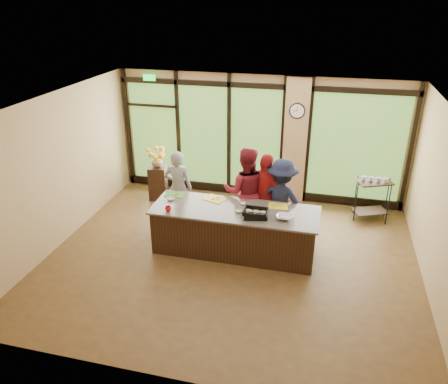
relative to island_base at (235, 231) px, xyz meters
The scene contains 25 objects.
floor 0.53m from the island_base, 90.00° to the right, with size 7.00×7.00×0.00m, color #50381C.
ceiling 2.58m from the island_base, 90.00° to the right, with size 7.00×7.00×0.00m, color silver.
back_wall 2.90m from the island_base, 90.00° to the left, with size 7.00×7.00×0.00m, color tan.
left_wall 3.67m from the island_base, behind, with size 6.00×6.00×0.00m, color tan.
right_wall 3.67m from the island_base, ahead, with size 6.00×6.00×0.00m, color tan.
window_wall 2.83m from the island_base, 86.48° to the left, with size 6.90×0.12×3.00m.
island_base is the anchor object (origin of this frame).
countertop 0.46m from the island_base, ahead, with size 3.20×1.10×0.04m, color #6B6159.
wall_clock 3.25m from the island_base, 71.68° to the left, with size 0.36×0.04×0.36m.
cook_left 1.74m from the island_base, 149.16° to the left, with size 0.61×0.40×1.68m, color gray.
cook_midleft 0.94m from the island_base, 86.53° to the left, with size 0.92×0.72×1.89m, color maroon.
cook_midright 1.05m from the island_base, 60.29° to the left, with size 1.04×0.43×1.78m, color #AD1A1C.
cook_right 1.17m from the island_base, 43.21° to the left, with size 1.12×0.64×1.73m, color #171B34.
roasting_pan 0.71m from the island_base, 25.52° to the right, with size 0.43×0.34×0.08m, color black.
mixing_bowl 1.10m from the island_base, ahead, with size 0.29×0.29×0.07m, color silver.
cutting_board_left 1.47m from the island_base, 165.59° to the left, with size 0.38×0.29×0.01m, color #458E33.
cutting_board_center 0.77m from the island_base, 145.51° to the left, with size 0.41×0.31×0.01m, color yellow.
cutting_board_right 0.98m from the island_base, 22.47° to the left, with size 0.38×0.29×0.01m, color yellow.
prep_bowl_near 1.43m from the island_base, behind, with size 0.15×0.15×0.05m, color silver.
prep_bowl_mid 0.52m from the island_base, 47.50° to the right, with size 0.12×0.12×0.04m, color silver.
prep_bowl_far 0.56m from the island_base, 67.57° to the left, with size 0.12×0.12×0.03m, color silver.
red_ramekin 1.37m from the island_base, 162.87° to the right, with size 0.12×0.12×0.09m, color #B21118.
flower_stand 3.05m from the island_base, 140.88° to the left, with size 0.42×0.42×0.84m, color black.
flower_vase 3.09m from the island_base, 140.88° to the left, with size 0.27×0.27×0.28m, color olive.
bar_cart 3.37m from the island_base, 37.43° to the left, with size 0.85×0.68×1.02m.
Camera 1 is at (1.59, -6.95, 4.71)m, focal length 35.00 mm.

